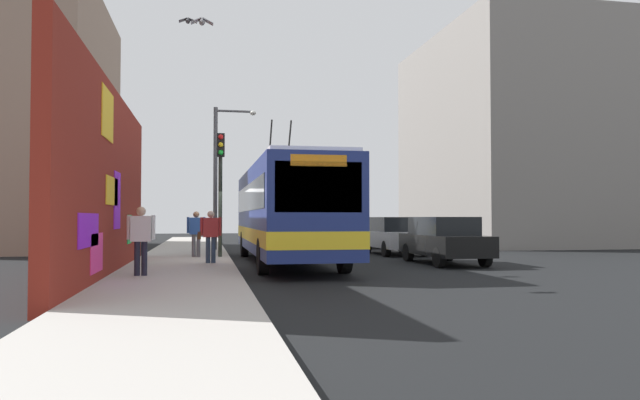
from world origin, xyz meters
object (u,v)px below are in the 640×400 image
object	(u,v)px
pedestrian_midblock	(196,230)
traffic_light	(220,174)
parked_car_black	(444,239)
pedestrian_at_curb	(210,233)
street_lamp	(220,167)
city_bus	(286,209)
parked_car_silver	(394,235)
pedestrian_near_wall	(141,235)
parked_car_dark_gray	(358,231)

from	to	relation	value
pedestrian_midblock	traffic_light	distance (m)	2.21
parked_car_black	pedestrian_at_curb	xyz separation A→B (m)	(-0.06, 7.72, 0.26)
traffic_light	street_lamp	xyz separation A→B (m)	(4.99, -0.12, 0.66)
parked_car_black	pedestrian_at_curb	size ratio (longest dim) A/B	2.70
city_bus	street_lamp	distance (m)	7.20
city_bus	pedestrian_at_curb	world-z (taller)	city_bus
parked_car_silver	pedestrian_near_wall	size ratio (longest dim) A/B	2.56
pedestrian_midblock	parked_car_silver	bearing A→B (deg)	-73.65
parked_car_dark_gray	traffic_light	distance (m)	11.63
parked_car_dark_gray	pedestrian_midblock	bearing A→B (deg)	136.35
pedestrian_midblock	parked_car_black	bearing A→B (deg)	-109.71
parked_car_silver	pedestrian_at_curb	bearing A→B (deg)	124.96
street_lamp	pedestrian_midblock	bearing A→B (deg)	168.75
parked_car_dark_gray	street_lamp	bearing A→B (deg)	117.24
parked_car_black	street_lamp	size ratio (longest dim) A/B	0.69
parked_car_silver	pedestrian_midblock	bearing A→B (deg)	106.35
parked_car_black	pedestrian_midblock	distance (m)	8.71
parked_car_silver	pedestrian_near_wall	world-z (taller)	pedestrian_near_wall
pedestrian_near_wall	traffic_light	bearing A→B (deg)	-17.12
parked_car_black	pedestrian_at_curb	bearing A→B (deg)	90.41
city_bus	pedestrian_midblock	bearing A→B (deg)	59.72
city_bus	parked_car_black	bearing A→B (deg)	-102.85
parked_car_silver	parked_car_dark_gray	world-z (taller)	same
parked_car_silver	pedestrian_near_wall	xyz separation A→B (m)	(-9.22, 9.41, 0.30)
street_lamp	pedestrian_at_curb	bearing A→B (deg)	176.44
city_bus	parked_car_dark_gray	distance (m)	11.62
pedestrian_near_wall	city_bus	bearing A→B (deg)	-39.75
parked_car_silver	street_lamp	bearing A→B (deg)	71.15
city_bus	parked_car_black	world-z (taller)	city_bus
parked_car_dark_gray	pedestrian_at_curb	world-z (taller)	pedestrian_at_curb
street_lamp	parked_car_silver	bearing A→B (deg)	-108.85
city_bus	pedestrian_at_curb	bearing A→B (deg)	116.25
parked_car_dark_gray	street_lamp	xyz separation A→B (m)	(-3.72, 7.23, 2.97)
pedestrian_near_wall	pedestrian_midblock	xyz separation A→B (m)	(6.82, -1.22, -0.03)
traffic_light	street_lamp	world-z (taller)	street_lamp
pedestrian_midblock	traffic_light	xyz separation A→B (m)	(-0.12, -0.85, 2.03)
pedestrian_midblock	street_lamp	bearing A→B (deg)	-11.25
pedestrian_midblock	pedestrian_at_curb	distance (m)	3.03
pedestrian_near_wall	parked_car_black	bearing A→B (deg)	-67.60
parked_car_silver	pedestrian_near_wall	distance (m)	13.18
parked_car_dark_gray	pedestrian_midblock	distance (m)	11.88
pedestrian_near_wall	pedestrian_midblock	distance (m)	6.93
pedestrian_near_wall	traffic_light	xyz separation A→B (m)	(6.70, -2.06, 2.01)
parked_car_silver	parked_car_black	bearing A→B (deg)	-180.00
street_lamp	parked_car_black	bearing A→B (deg)	-137.21
parked_car_black	street_lamp	distance (m)	11.05
city_bus	parked_car_silver	xyz separation A→B (m)	(4.16, -5.20, -1.00)
traffic_light	street_lamp	distance (m)	5.03
pedestrian_at_curb	parked_car_dark_gray	bearing A→B (deg)	-33.67
parked_car_dark_gray	pedestrian_at_curb	size ratio (longest dim) A/B	2.70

